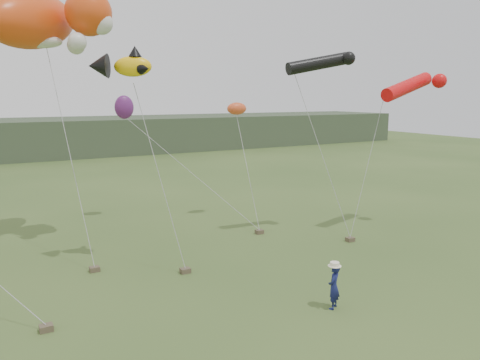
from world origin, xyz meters
name	(u,v)px	position (x,y,z in m)	size (l,w,h in m)	color
ground	(297,302)	(0.00, 0.00, 0.00)	(120.00, 120.00, 0.00)	#385123
headland	(36,138)	(-3.11, 44.69, 1.92)	(90.00, 13.00, 4.00)	#2D3D28
festival_attendant	(334,287)	(0.75, -0.90, 0.71)	(0.52, 0.34, 1.42)	#151B50
sandbag_anchors	(204,262)	(-1.14, 4.62, 0.09)	(13.59, 5.47, 0.19)	brown
cat_kite	(44,19)	(-5.73, 10.20, 9.68)	(6.84, 5.52, 3.09)	#E04512
fish_kite	(120,66)	(-3.76, 5.99, 7.65)	(2.46, 1.62, 1.19)	yellow
tube_kites	(379,77)	(8.12, 4.97, 7.44)	(7.92, 2.64, 2.29)	black
misc_kites	(166,108)	(0.13, 11.96, 5.95)	(6.37, 3.08, 1.22)	#DF4E25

